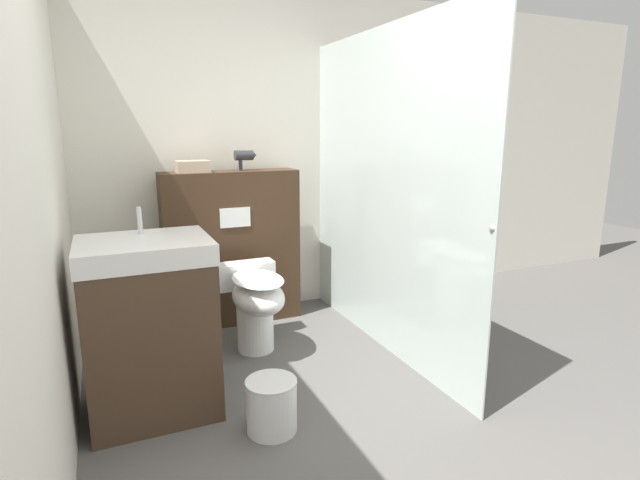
# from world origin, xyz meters

# --- Properties ---
(ground_plane) EXTENTS (12.00, 12.00, 0.00)m
(ground_plane) POSITION_xyz_m (0.00, 0.00, 0.00)
(ground_plane) COLOR #565451
(wall_back) EXTENTS (8.00, 0.06, 2.50)m
(wall_back) POSITION_xyz_m (0.00, 2.31, 1.25)
(wall_back) COLOR silver
(wall_back) RESTS_ON ground_plane
(wall_side_left) EXTENTS (0.06, 8.00, 2.50)m
(wall_side_left) POSITION_xyz_m (-1.42, 0.00, 1.25)
(wall_side_left) COLOR silver
(wall_side_left) RESTS_ON ground_plane
(partition_panel) EXTENTS (1.00, 0.26, 1.15)m
(partition_panel) POSITION_xyz_m (-0.32, 2.09, 0.58)
(partition_panel) COLOR #3D2819
(partition_panel) RESTS_ON ground_plane
(shower_glass) EXTENTS (0.04, 2.04, 2.07)m
(shower_glass) POSITION_xyz_m (0.49, 1.26, 1.04)
(shower_glass) COLOR silver
(shower_glass) RESTS_ON ground_plane
(toilet) EXTENTS (0.39, 0.61, 0.56)m
(toilet) POSITION_xyz_m (-0.33, 1.50, 0.35)
(toilet) COLOR white
(toilet) RESTS_ON ground_plane
(sink_vanity) EXTENTS (0.63, 0.52, 1.06)m
(sink_vanity) POSITION_xyz_m (-1.02, 1.02, 0.46)
(sink_vanity) COLOR #473323
(sink_vanity) RESTS_ON ground_plane
(hair_drier) EXTENTS (0.16, 0.07, 0.15)m
(hair_drier) POSITION_xyz_m (-0.20, 2.08, 1.26)
(hair_drier) COLOR #2D2D33
(hair_drier) RESTS_ON partition_panel
(folded_towel) EXTENTS (0.22, 0.15, 0.08)m
(folded_towel) POSITION_xyz_m (-0.59, 2.06, 1.19)
(folded_towel) COLOR tan
(folded_towel) RESTS_ON partition_panel
(waste_bin) EXTENTS (0.25, 0.25, 0.27)m
(waste_bin) POSITION_xyz_m (-0.52, 0.60, 0.13)
(waste_bin) COLOR silver
(waste_bin) RESTS_ON ground_plane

